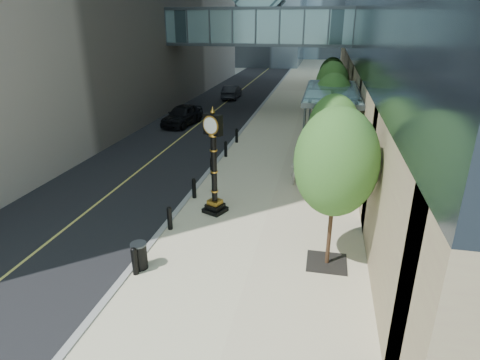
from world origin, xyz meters
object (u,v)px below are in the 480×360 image
at_px(trash_bin, 140,256).
at_px(car_far, 232,92).
at_px(street_clock, 214,170).
at_px(pedestrian, 296,171).
at_px(car_near, 182,115).

bearing_deg(trash_bin, car_far, 97.40).
relative_size(street_clock, pedestrian, 3.04).
relative_size(street_clock, car_near, 0.95).
xyz_separation_m(trash_bin, car_far, (-4.20, 32.38, 0.22)).
relative_size(trash_bin, pedestrian, 0.60).
height_order(street_clock, car_near, street_clock).
bearing_deg(car_near, pedestrian, -40.79).
bearing_deg(street_clock, trash_bin, -82.90).
bearing_deg(car_near, car_far, 91.61).
bearing_deg(car_far, pedestrian, 109.20).
bearing_deg(car_near, trash_bin, -67.44).
relative_size(pedestrian, car_near, 0.31).
relative_size(street_clock, trash_bin, 5.11).
bearing_deg(street_clock, car_near, 137.63).
xyz_separation_m(street_clock, car_far, (-5.59, 27.64, -1.33)).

